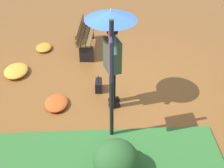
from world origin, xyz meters
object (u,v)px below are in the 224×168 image
info_sign_post (111,70)px  handbag (99,85)px  person_with_umbrella (112,36)px  park_bench (85,36)px

info_sign_post → handbag: bearing=8.3°
handbag → person_with_umbrella: bearing=-149.0°
person_with_umbrella → info_sign_post: (-0.99, 0.06, -0.11)m
park_bench → person_with_umbrella: bearing=-165.6°
person_with_umbrella → handbag: person_with_umbrella is taller
person_with_umbrella → park_bench: person_with_umbrella is taller
info_sign_post → person_with_umbrella: bearing=-3.3°
park_bench → handbag: bearing=-170.1°
info_sign_post → park_bench: info_sign_post is taller
person_with_umbrella → handbag: bearing=31.0°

